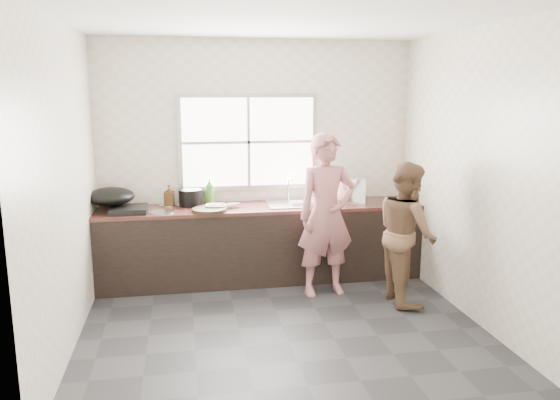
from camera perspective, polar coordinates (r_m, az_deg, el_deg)
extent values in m
cube|color=#29292B|center=(5.16, 0.19, -13.02)|extent=(3.60, 3.20, 0.01)
cube|color=silver|center=(4.74, 0.21, 18.36)|extent=(3.60, 3.20, 0.01)
cube|color=beige|center=(6.34, -2.42, 4.30)|extent=(3.60, 0.01, 2.70)
cube|color=silver|center=(4.79, -21.57, 1.22)|extent=(0.01, 3.20, 2.70)
cube|color=beige|center=(5.39, 19.45, 2.42)|extent=(0.01, 3.20, 2.70)
cube|color=silver|center=(3.23, 5.33, -2.58)|extent=(3.60, 0.01, 2.70)
cube|color=black|center=(6.22, -1.96, -4.68)|extent=(3.60, 0.62, 0.82)
cube|color=#3D1E19|center=(6.11, -1.98, -0.80)|extent=(3.60, 0.64, 0.04)
cube|color=silver|center=(6.17, 1.24, -0.45)|extent=(0.55, 0.45, 0.02)
cylinder|color=silver|center=(6.33, 0.88, 1.19)|extent=(0.02, 0.02, 0.30)
cube|color=#9EA0A5|center=(6.29, -3.33, 6.07)|extent=(1.60, 0.05, 1.10)
cube|color=white|center=(6.26, -3.30, 6.05)|extent=(1.50, 0.01, 1.00)
imported|color=#B0696D|center=(5.71, 4.85, -2.13)|extent=(0.62, 0.45, 1.60)
imported|color=brown|center=(5.66, 13.11, -3.34)|extent=(0.55, 0.71, 1.44)
cylinder|color=black|center=(5.86, -7.41, -1.04)|extent=(0.48, 0.48, 0.04)
cube|color=#ADB1B4|center=(6.03, -5.15, -0.41)|extent=(0.22, 0.18, 0.01)
imported|color=silver|center=(5.96, -6.78, -0.73)|extent=(0.24, 0.24, 0.05)
imported|color=white|center=(6.07, 3.75, -0.39)|extent=(0.23, 0.23, 0.07)
imported|color=white|center=(6.12, 1.74, -0.30)|extent=(0.24, 0.24, 0.06)
cylinder|color=black|center=(6.17, -9.34, 0.25)|extent=(0.30, 0.30, 0.19)
cylinder|color=silver|center=(6.27, -9.72, -0.38)|extent=(0.24, 0.24, 0.02)
imported|color=#3C7927|center=(6.25, -7.37, 1.01)|extent=(0.13, 0.13, 0.31)
imported|color=#3D260F|center=(6.26, -11.50, 0.42)|extent=(0.11, 0.11, 0.21)
imported|color=#461B11|center=(6.16, -8.95, 0.10)|extent=(0.15, 0.15, 0.16)
cylinder|color=silver|center=(6.12, -9.97, -0.34)|extent=(0.07, 0.07, 0.09)
cube|color=black|center=(6.01, -15.52, -0.96)|extent=(0.39, 0.39, 0.06)
ellipsoid|color=black|center=(6.11, -17.29, 0.36)|extent=(0.67, 0.67, 0.19)
cube|color=silver|center=(6.30, 7.22, 1.06)|extent=(0.48, 0.42, 0.30)
cylinder|color=#B1B4B8|center=(5.90, -12.26, -1.26)|extent=(0.26, 0.26, 0.01)
cylinder|color=#B3B7BB|center=(6.28, -11.59, -0.47)|extent=(0.30, 0.30, 0.01)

